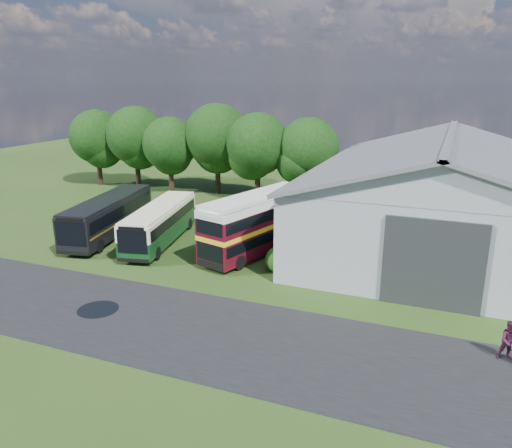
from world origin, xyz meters
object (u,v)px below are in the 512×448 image
at_px(bus_maroon_double, 257,224).
at_px(bus_dark_single, 109,216).
at_px(storage_shed, 445,189).
at_px(visitor_b, 510,341).
at_px(bus_green_single, 160,223).

distance_m(bus_maroon_double, bus_dark_single, 12.36).
relative_size(storage_shed, visitor_b, 13.61).
bearing_deg(bus_maroon_double, storage_shed, 46.85).
relative_size(storage_shed, bus_green_single, 2.33).
bearing_deg(visitor_b, bus_green_single, 147.19).
height_order(bus_green_single, bus_maroon_double, bus_maroon_double).
bearing_deg(bus_dark_single, storage_shed, 6.78).
xyz_separation_m(bus_maroon_double, bus_dark_single, (-12.33, -0.68, -0.51)).
xyz_separation_m(bus_green_single, bus_dark_single, (-4.68, -0.06, 0.11)).
xyz_separation_m(bus_maroon_double, visitor_b, (15.58, -8.95, -1.22)).
distance_m(bus_green_single, visitor_b, 24.69).
relative_size(bus_maroon_double, visitor_b, 5.63).
distance_m(bus_green_single, bus_dark_single, 4.68).
bearing_deg(bus_green_single, bus_dark_single, 168.60).
xyz_separation_m(bus_green_single, visitor_b, (23.23, -8.33, -0.61)).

